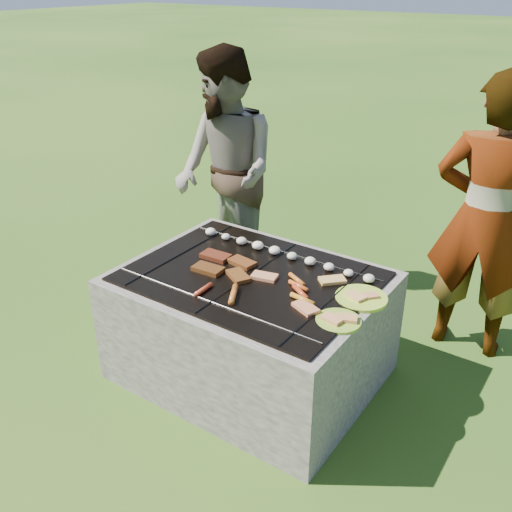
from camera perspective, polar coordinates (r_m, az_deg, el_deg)
The scene contains 10 objects.
lawn at distance 3.23m, azimuth -0.51°, elevation -11.49°, with size 60.00×60.00×0.00m, color #204A12.
fire_pit at distance 3.07m, azimuth -0.53°, elevation -7.34°, with size 1.30×1.00×0.62m.
mushrooms at distance 3.09m, azimuth 2.50°, elevation 0.36°, with size 1.06×0.06×0.04m.
pork_slabs at distance 2.98m, azimuth -3.24°, elevation -0.90°, with size 0.39×0.26×0.02m.
sausages at distance 2.73m, azimuth 1.26°, elevation -3.51°, with size 0.52×0.44×0.03m.
bread_on_grate at distance 2.78m, azimuth 4.45°, elevation -3.13°, with size 0.46×0.43×0.02m.
plate_far at distance 2.75m, azimuth 10.47°, elevation -4.14°, with size 0.27×0.27×0.03m.
plate_near at distance 2.57m, azimuth 8.27°, elevation -6.39°, with size 0.23×0.23×0.03m.
cook at distance 3.31m, azimuth 21.96°, elevation 3.37°, with size 0.58×0.38×1.59m, color gray.
bystander at distance 3.79m, azimuth -3.09°, elevation 8.21°, with size 0.78×0.61×1.60m, color gray.
Camera 1 is at (1.46, -2.08, 2.00)m, focal length 40.00 mm.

